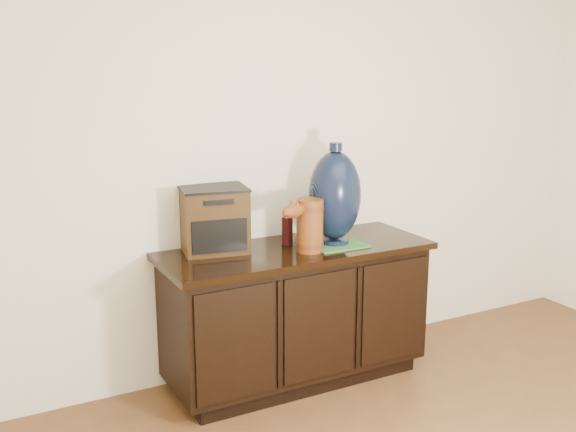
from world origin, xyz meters
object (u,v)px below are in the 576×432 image
sideboard (296,313)px  terracotta_vessel (310,222)px  spray_can (287,229)px  lamp_base (335,196)px  tv_radio (214,219)px

sideboard → terracotta_vessel: (0.03, -0.09, 0.52)m
spray_can → lamp_base: bearing=-28.1°
sideboard → terracotta_vessel: size_ratio=3.74×
spray_can → tv_radio: bearing=170.5°
tv_radio → lamp_base: size_ratio=0.70×
terracotta_vessel → tv_radio: bearing=133.9°
sideboard → terracotta_vessel: 0.53m
tv_radio → spray_can: size_ratio=2.14×
sideboard → lamp_base: (0.21, -0.04, 0.63)m
lamp_base → tv_radio: bearing=163.3°
tv_radio → spray_can: 0.41m
sideboard → tv_radio: bearing=159.9°
terracotta_vessel → spray_can: 0.19m
sideboard → tv_radio: 0.69m
terracotta_vessel → spray_can: (-0.04, 0.17, -0.07)m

